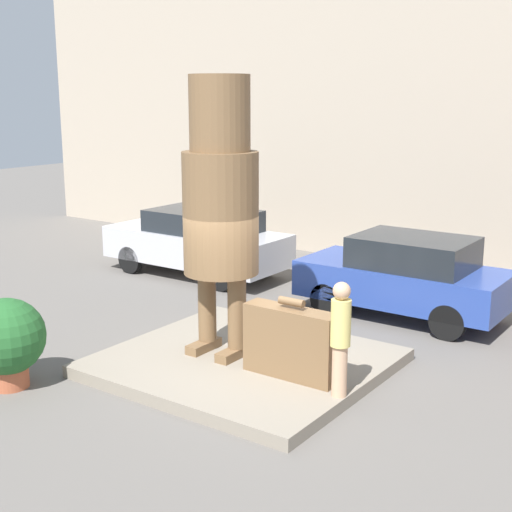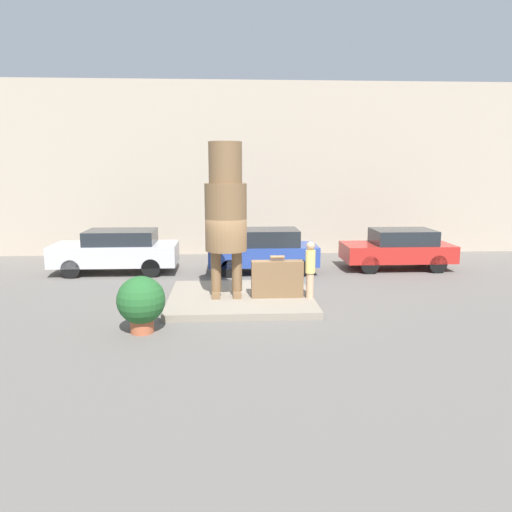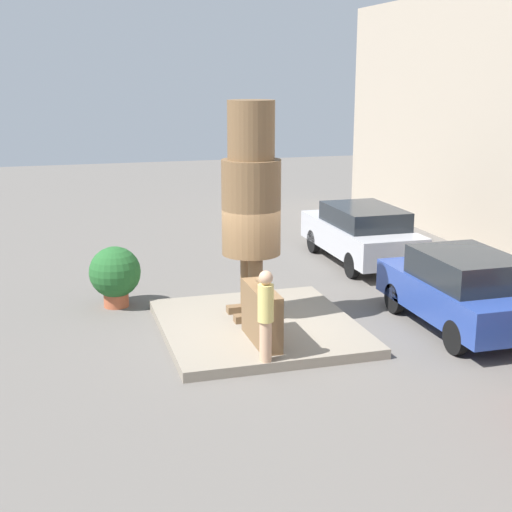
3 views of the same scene
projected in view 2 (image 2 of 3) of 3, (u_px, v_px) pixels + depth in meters
ground_plane at (241, 301)px, 14.94m from camera, size 60.00×60.00×0.00m
pedestal at (241, 298)px, 14.92m from camera, size 4.25×3.93×0.20m
building_backdrop at (235, 169)px, 22.55m from camera, size 28.00×0.60×7.68m
statue_figure at (226, 207)px, 14.38m from camera, size 1.21×1.21×4.48m
giant_suitcase at (277, 279)px, 14.63m from camera, size 1.51×0.39×1.24m
tourist at (310, 267)px, 14.41m from camera, size 0.28×0.28×1.67m
parked_car_silver at (117, 250)px, 18.76m from camera, size 4.61×1.88×1.63m
parked_car_blue at (264, 250)px, 18.83m from camera, size 4.07×1.81×1.66m
parked_car_red at (398, 248)px, 19.50m from camera, size 4.20×1.88×1.56m
planter_pot at (141, 302)px, 12.04m from camera, size 1.17×1.17×1.40m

